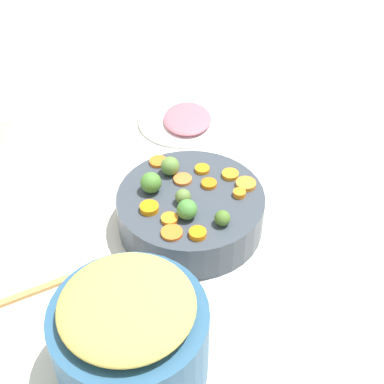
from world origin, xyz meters
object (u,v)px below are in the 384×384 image
Objects in this scene: serving_bowl_carrots at (192,211)px; metal_pot at (133,341)px; ham_plate at (184,120)px; wooden_spoon at (5,302)px; casserole_dish at (2,115)px.

serving_bowl_carrots is 1.23× the size of metal_pot.
serving_bowl_carrots is at bearing 4.37° from ham_plate.
serving_bowl_carrots is at bearing 122.09° from wooden_spoon.
metal_pot reaches higher than casserole_dish.
serving_bowl_carrots reaches higher than ham_plate.
casserole_dish is (-0.62, -0.38, -0.02)m from metal_pot.
metal_pot is 0.69m from ham_plate.
metal_pot is at bearing -14.31° from serving_bowl_carrots.
casserole_dish is at bearing -164.74° from wooden_spoon.
serving_bowl_carrots is 0.37m from ham_plate.
wooden_spoon is at bearing 15.26° from casserole_dish.
ham_plate is (-0.37, -0.03, -0.03)m from serving_bowl_carrots.
casserole_dish is 1.03× the size of ham_plate.
wooden_spoon is 1.12× the size of casserole_dish.
serving_bowl_carrots is 0.33m from metal_pot.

